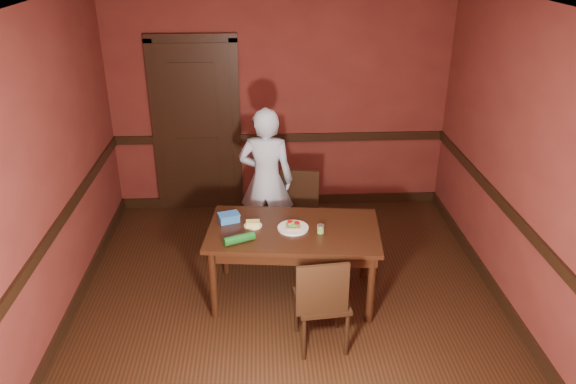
{
  "coord_description": "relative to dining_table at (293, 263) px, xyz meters",
  "views": [
    {
      "loc": [
        -0.23,
        -4.22,
        3.18
      ],
      "look_at": [
        0.0,
        0.35,
        1.05
      ],
      "focal_mm": 35.0,
      "sensor_mm": 36.0,
      "label": 1
    }
  ],
  "objects": [
    {
      "name": "dado_back",
      "position": [
        -0.04,
        1.99,
        0.54
      ],
      "size": [
        4.0,
        0.03,
        0.1
      ],
      "primitive_type": "cube",
      "color": "black",
      "rests_on": "ground"
    },
    {
      "name": "dado_left",
      "position": [
        -2.03,
        -0.25,
        0.54
      ],
      "size": [
        0.03,
        4.5,
        0.1
      ],
      "primitive_type": "cube",
      "color": "black",
      "rests_on": "ground"
    },
    {
      "name": "baseboard_left",
      "position": [
        -2.03,
        -0.25,
        -0.3
      ],
      "size": [
        0.03,
        4.5,
        0.12
      ],
      "primitive_type": "cube",
      "color": "black",
      "rests_on": "ground"
    },
    {
      "name": "wall_right",
      "position": [
        1.96,
        -0.25,
        0.99
      ],
      "size": [
        0.02,
        4.5,
        2.7
      ],
      "primitive_type": "cube",
      "color": "maroon",
      "rests_on": "ground"
    },
    {
      "name": "cheese_saucer",
      "position": [
        -0.37,
        0.07,
        0.38
      ],
      "size": [
        0.17,
        0.17,
        0.05
      ],
      "rotation": [
        0.0,
        0.0,
        0.33
      ],
      "color": "white",
      "rests_on": "dining_table"
    },
    {
      "name": "baseboard_right",
      "position": [
        1.94,
        -0.25,
        -0.3
      ],
      "size": [
        0.03,
        4.5,
        0.12
      ],
      "primitive_type": "cube",
      "color": "black",
      "rests_on": "ground"
    },
    {
      "name": "wall_back",
      "position": [
        -0.04,
        2.0,
        0.99
      ],
      "size": [
        4.0,
        0.02,
        2.7
      ],
      "primitive_type": "cube",
      "color": "maroon",
      "rests_on": "ground"
    },
    {
      "name": "wall_front",
      "position": [
        -0.04,
        -2.5,
        0.99
      ],
      "size": [
        4.0,
        0.02,
        2.7
      ],
      "primitive_type": "cube",
      "color": "maroon",
      "rests_on": "ground"
    },
    {
      "name": "chair_near",
      "position": [
        0.19,
        -0.69,
        0.08
      ],
      "size": [
        0.46,
        0.46,
        0.89
      ],
      "primitive_type": null,
      "rotation": [
        0.0,
        0.0,
        3.25
      ],
      "color": "black",
      "rests_on": "floor"
    },
    {
      "name": "wrapped_veg",
      "position": [
        -0.49,
        -0.23,
        0.4
      ],
      "size": [
        0.29,
        0.18,
        0.08
      ],
      "primitive_type": "cylinder",
      "rotation": [
        0.0,
        1.57,
        0.42
      ],
      "color": "#145419",
      "rests_on": "dining_table"
    },
    {
      "name": "food_tub",
      "position": [
        -0.59,
        0.17,
        0.4
      ],
      "size": [
        0.22,
        0.18,
        0.08
      ],
      "rotation": [
        0.0,
        0.0,
        0.31
      ],
      "color": "blue",
      "rests_on": "dining_table"
    },
    {
      "name": "door",
      "position": [
        -1.04,
        1.97,
        0.73
      ],
      "size": [
        1.05,
        0.07,
        2.2
      ],
      "color": "black",
      "rests_on": "ground"
    },
    {
      "name": "person",
      "position": [
        -0.23,
        0.97,
        0.43
      ],
      "size": [
        0.63,
        0.46,
        1.58
      ],
      "primitive_type": "imported",
      "rotation": [
        0.0,
        0.0,
        3.0
      ],
      "color": "silver",
      "rests_on": "floor"
    },
    {
      "name": "sandwich_plate",
      "position": [
        -0.0,
        -0.0,
        0.38
      ],
      "size": [
        0.28,
        0.28,
        0.07
      ],
      "rotation": [
        0.0,
        0.0,
        -0.21
      ],
      "color": "white",
      "rests_on": "dining_table"
    },
    {
      "name": "dado_right",
      "position": [
        1.94,
        -0.25,
        0.54
      ],
      "size": [
        0.03,
        4.5,
        0.1
      ],
      "primitive_type": "cube",
      "color": "black",
      "rests_on": "ground"
    },
    {
      "name": "chair_far",
      "position": [
        0.16,
        0.83,
        0.08
      ],
      "size": [
        0.48,
        0.48,
        0.88
      ],
      "primitive_type": null,
      "rotation": [
        0.0,
        0.0,
        -0.19
      ],
      "color": "black",
      "rests_on": "floor"
    },
    {
      "name": "ceiling",
      "position": [
        -0.04,
        -0.25,
        2.34
      ],
      "size": [
        4.0,
        4.5,
        0.01
      ],
      "primitive_type": "cube",
      "color": "white",
      "rests_on": "ground"
    },
    {
      "name": "sauce_jar",
      "position": [
        0.24,
        -0.09,
        0.4
      ],
      "size": [
        0.07,
        0.07,
        0.08
      ],
      "rotation": [
        0.0,
        0.0,
        -0.06
      ],
      "color": "#659744",
      "rests_on": "dining_table"
    },
    {
      "name": "dining_table",
      "position": [
        0.0,
        0.0,
        0.0
      ],
      "size": [
        1.63,
        1.03,
        0.73
      ],
      "primitive_type": "cube",
      "rotation": [
        0.0,
        0.0,
        -0.1
      ],
      "color": "black",
      "rests_on": "floor"
    },
    {
      "name": "baseboard_back",
      "position": [
        -0.04,
        1.99,
        -0.3
      ],
      "size": [
        4.0,
        0.03,
        0.12
      ],
      "primitive_type": "cube",
      "color": "black",
      "rests_on": "ground"
    },
    {
      "name": "wall_left",
      "position": [
        -2.04,
        -0.25,
        0.99
      ],
      "size": [
        0.02,
        4.5,
        2.7
      ],
      "primitive_type": "cube",
      "color": "maroon",
      "rests_on": "ground"
    },
    {
      "name": "floor",
      "position": [
        -0.04,
        -0.25,
        -0.36
      ],
      "size": [
        4.0,
        4.5,
        0.01
      ],
      "primitive_type": "cube",
      "color": "black",
      "rests_on": "ground"
    }
  ]
}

